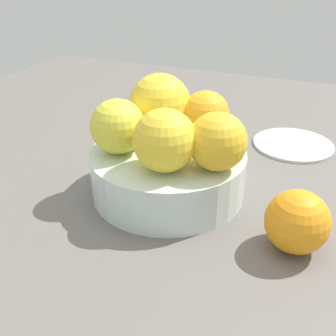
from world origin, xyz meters
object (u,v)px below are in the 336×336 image
at_px(orange_in_bowl_1, 160,105).
at_px(orange_in_bowl_4, 205,115).
at_px(orange_in_bowl_3, 118,126).
at_px(orange_in_bowl_2, 217,141).
at_px(orange_in_bowl_0, 165,140).
at_px(fruit_bowl, 168,173).
at_px(orange_loose_0, 297,222).
at_px(side_plate, 293,143).

height_order(orange_in_bowl_1, orange_in_bowl_4, orange_in_bowl_1).
bearing_deg(orange_in_bowl_3, orange_in_bowl_2, -177.67).
xyz_separation_m(orange_in_bowl_0, orange_in_bowl_4, (-0.01, -0.10, -0.00)).
height_order(fruit_bowl, orange_loose_0, orange_loose_0).
distance_m(orange_in_bowl_4, orange_loose_0, 0.18).
distance_m(orange_in_bowl_1, orange_loose_0, 0.22).
bearing_deg(orange_loose_0, orange_in_bowl_2, -19.52).
distance_m(orange_in_bowl_0, orange_in_bowl_3, 0.07).
distance_m(orange_loose_0, side_plate, 0.25).
distance_m(orange_in_bowl_3, orange_loose_0, 0.22).
bearing_deg(orange_in_bowl_2, orange_in_bowl_3, 2.33).
relative_size(orange_in_bowl_0, orange_in_bowl_3, 1.07).
height_order(orange_in_bowl_4, side_plate, orange_in_bowl_4).
distance_m(orange_in_bowl_3, side_plate, 0.29).
bearing_deg(side_plate, orange_in_bowl_0, 64.36).
xyz_separation_m(orange_in_bowl_1, side_plate, (-0.16, -0.15, -0.09)).
distance_m(fruit_bowl, orange_in_bowl_1, 0.09).
xyz_separation_m(fruit_bowl, orange_loose_0, (-0.16, 0.05, 0.01)).
relative_size(orange_in_bowl_2, orange_in_bowl_3, 1.00).
distance_m(orange_in_bowl_0, orange_in_bowl_1, 0.10).
xyz_separation_m(fruit_bowl, orange_in_bowl_4, (-0.03, -0.06, 0.06)).
relative_size(fruit_bowl, orange_in_bowl_2, 2.91).
xyz_separation_m(orange_in_bowl_0, orange_in_bowl_3, (0.07, -0.02, -0.00)).
height_order(orange_in_bowl_1, orange_in_bowl_3, orange_in_bowl_1).
bearing_deg(orange_in_bowl_1, orange_in_bowl_4, -169.24).
bearing_deg(orange_in_bowl_1, fruit_bowl, 123.15).
relative_size(fruit_bowl, orange_in_bowl_3, 2.91).
height_order(fruit_bowl, orange_in_bowl_4, orange_in_bowl_4).
bearing_deg(orange_in_bowl_0, orange_in_bowl_4, -97.89).
bearing_deg(side_plate, orange_in_bowl_4, 54.27).
distance_m(fruit_bowl, orange_in_bowl_4, 0.09).
relative_size(orange_in_bowl_1, side_plate, 0.64).
bearing_deg(side_plate, orange_in_bowl_1, 43.70).
bearing_deg(orange_loose_0, orange_in_bowl_4, -39.12).
xyz_separation_m(orange_loose_0, side_plate, (0.03, -0.25, -0.03)).
relative_size(orange_in_bowl_0, orange_in_bowl_4, 1.14).
bearing_deg(orange_in_bowl_0, fruit_bowl, -72.02).
xyz_separation_m(orange_in_bowl_4, side_plate, (-0.10, -0.14, -0.08)).
bearing_deg(orange_in_bowl_2, side_plate, -106.44).
bearing_deg(orange_in_bowl_2, orange_loose_0, 160.48).
bearing_deg(orange_in_bowl_0, orange_in_bowl_2, -154.98).
distance_m(fruit_bowl, orange_in_bowl_3, 0.08).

